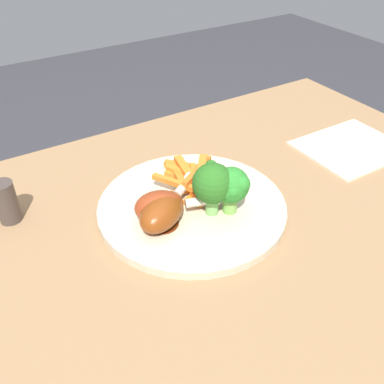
% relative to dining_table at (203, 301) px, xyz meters
% --- Properties ---
extents(dining_table, '(1.00, 0.66, 0.75)m').
position_rel_dining_table_xyz_m(dining_table, '(0.00, 0.00, 0.00)').
color(dining_table, '#8E6B47').
rests_on(dining_table, ground_plane).
extents(dinner_plate, '(0.26, 0.26, 0.01)m').
position_rel_dining_table_xyz_m(dinner_plate, '(-0.01, -0.05, 0.14)').
color(dinner_plate, beige).
rests_on(dinner_plate, dining_table).
extents(broccoli_floret_front, '(0.06, 0.06, 0.08)m').
position_rel_dining_table_xyz_m(broccoli_floret_front, '(-0.03, -0.03, 0.19)').
color(broccoli_floret_front, '#76BB5E').
rests_on(broccoli_floret_front, dinner_plate).
extents(broccoli_floret_middle, '(0.05, 0.05, 0.07)m').
position_rel_dining_table_xyz_m(broccoli_floret_middle, '(-0.05, -0.01, 0.19)').
color(broccoli_floret_middle, '#77B04C').
rests_on(broccoli_floret_middle, dinner_plate).
extents(carrot_fries_pile, '(0.12, 0.13, 0.04)m').
position_rel_dining_table_xyz_m(carrot_fries_pile, '(-0.04, -0.09, 0.16)').
color(carrot_fries_pile, orange).
rests_on(carrot_fries_pile, dinner_plate).
extents(chicken_drumstick_near, '(0.13, 0.10, 0.04)m').
position_rel_dining_table_xyz_m(chicken_drumstick_near, '(0.04, -0.04, 0.16)').
color(chicken_drumstick_near, '#541F09').
rests_on(chicken_drumstick_near, dinner_plate).
extents(chicken_drumstick_far, '(0.12, 0.06, 0.04)m').
position_rel_dining_table_xyz_m(chicken_drumstick_far, '(0.04, -0.05, 0.16)').
color(chicken_drumstick_far, '#621F0E').
rests_on(chicken_drumstick_far, dinner_plate).
extents(napkin, '(0.17, 0.14, 0.00)m').
position_rel_dining_table_xyz_m(napkin, '(-0.34, -0.05, 0.13)').
color(napkin, beige).
rests_on(napkin, dining_table).
extents(pepper_shaker, '(0.03, 0.03, 0.06)m').
position_rel_dining_table_xyz_m(pepper_shaker, '(0.21, -0.17, 0.16)').
color(pepper_shaker, '#423833').
rests_on(pepper_shaker, dining_table).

